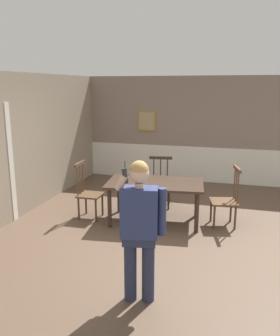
{
  "coord_description": "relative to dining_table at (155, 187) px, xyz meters",
  "views": [
    {
      "loc": [
        1.09,
        -5.17,
        2.37
      ],
      "look_at": [
        -0.07,
        -1.08,
        1.36
      ],
      "focal_mm": 37.38,
      "sensor_mm": 36.0,
      "label": 1
    }
  ],
  "objects": [
    {
      "name": "room_back_partition",
      "position": [
        0.26,
        2.98,
        0.61
      ],
      "size": [
        5.54,
        0.17,
        2.61
      ],
      "color": "gray",
      "rests_on": "ground_plane"
    },
    {
      "name": "chair_by_doorway",
      "position": [
        -0.11,
        0.86,
        -0.18
      ],
      "size": [
        0.53,
        0.53,
        0.98
      ],
      "rotation": [
        0.0,
        0.0,
        3.3
      ],
      "color": "#2D2319",
      "rests_on": "ground_plane"
    },
    {
      "name": "person_figure",
      "position": [
        0.39,
        -2.34,
        0.27
      ],
      "size": [
        0.54,
        0.29,
        1.62
      ],
      "rotation": [
        0.0,
        0.0,
        3.34
      ],
      "color": "#282E49",
      "rests_on": "ground_plane"
    },
    {
      "name": "dining_table",
      "position": [
        0.0,
        0.0,
        0.0
      ],
      "size": [
        1.77,
        1.15,
        0.73
      ],
      "rotation": [
        0.0,
        0.0,
        0.12
      ],
      "color": "#38281E",
      "rests_on": "ground_plane"
    },
    {
      "name": "chair_at_table_head",
      "position": [
        -1.21,
        -0.14,
        -0.17
      ],
      "size": [
        0.42,
        0.42,
        1.03
      ],
      "rotation": [
        0.0,
        0.0,
        4.74
      ],
      "color": "#513823",
      "rests_on": "ground_plane"
    },
    {
      "name": "chair_near_window",
      "position": [
        1.21,
        0.15,
        -0.17
      ],
      "size": [
        0.53,
        0.53,
        1.04
      ],
      "rotation": [
        0.0,
        0.0,
        1.81
      ],
      "color": "#513823",
      "rests_on": "ground_plane"
    },
    {
      "name": "ground_plane",
      "position": [
        0.26,
        -0.56,
        -0.65
      ],
      "size": [
        7.78,
        7.78,
        0.0
      ],
      "primitive_type": "plane",
      "color": "brown"
    },
    {
      "name": "room_left_partition",
      "position": [
        -2.51,
        -0.56,
        0.66
      ],
      "size": [
        0.13,
        7.07,
        2.61
      ],
      "color": "gray",
      "rests_on": "ground_plane"
    }
  ]
}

